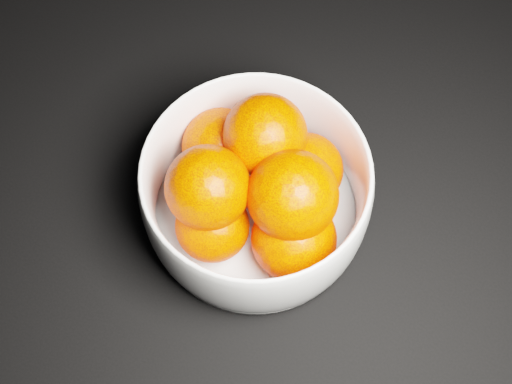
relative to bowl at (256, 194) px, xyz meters
The scene contains 2 objects.
bowl is the anchor object (origin of this frame).
orange_pile 0.01m from the bowl, 72.97° to the left, with size 0.17×0.15×0.11m.
Camera 1 is at (-0.11, -0.35, 0.59)m, focal length 50.00 mm.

